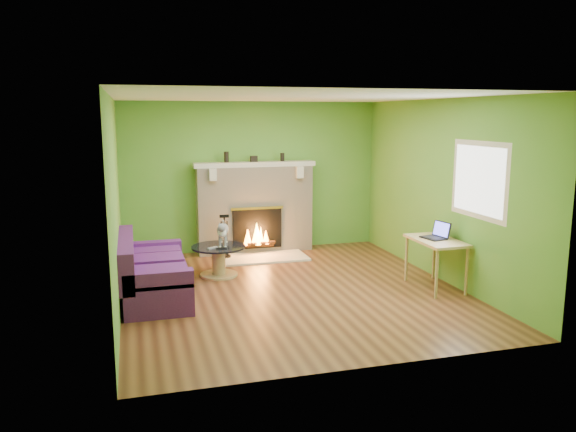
{
  "coord_description": "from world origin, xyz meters",
  "views": [
    {
      "loc": [
        -2.05,
        -7.11,
        2.37
      ],
      "look_at": [
        0.06,
        0.4,
        0.96
      ],
      "focal_mm": 35.0,
      "sensor_mm": 36.0,
      "label": 1
    }
  ],
  "objects_px": {
    "desk": "(436,245)",
    "coffee_table": "(219,259)",
    "sofa": "(151,274)",
    "cat": "(223,232)"
  },
  "relations": [
    {
      "from": "sofa",
      "to": "cat",
      "type": "bearing_deg",
      "value": 36.23
    },
    {
      "from": "coffee_table",
      "to": "desk",
      "type": "height_order",
      "value": "desk"
    },
    {
      "from": "sofa",
      "to": "desk",
      "type": "bearing_deg",
      "value": -9.78
    },
    {
      "from": "coffee_table",
      "to": "desk",
      "type": "relative_size",
      "value": 0.86
    },
    {
      "from": "desk",
      "to": "cat",
      "type": "bearing_deg",
      "value": 151.88
    },
    {
      "from": "sofa",
      "to": "coffee_table",
      "type": "xyz_separation_m",
      "value": [
        1.01,
        0.75,
        -0.05
      ]
    },
    {
      "from": "desk",
      "to": "cat",
      "type": "distance_m",
      "value": 3.09
    },
    {
      "from": "coffee_table",
      "to": "desk",
      "type": "xyz_separation_m",
      "value": [
        2.8,
        -1.4,
        0.34
      ]
    },
    {
      "from": "sofa",
      "to": "desk",
      "type": "relative_size",
      "value": 1.95
    },
    {
      "from": "desk",
      "to": "coffee_table",
      "type": "bearing_deg",
      "value": 153.37
    }
  ]
}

